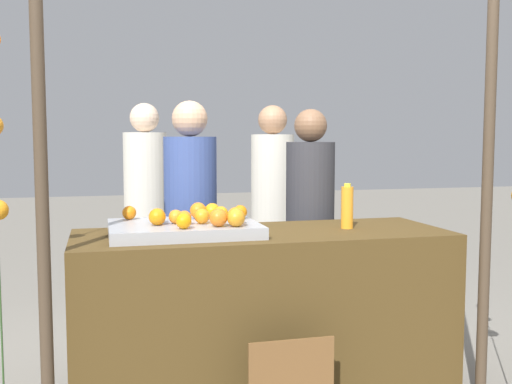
% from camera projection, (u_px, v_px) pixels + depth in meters
% --- Properties ---
extents(stall_counter, '(1.98, 0.73, 0.90)m').
position_uv_depth(stall_counter, '(263.00, 315.00, 3.25)').
color(stall_counter, '#4C3819').
rests_on(stall_counter, ground_plane).
extents(orange_tray, '(0.76, 0.55, 0.06)m').
position_uv_depth(orange_tray, '(184.00, 229.00, 3.12)').
color(orange_tray, '#9EA0A5').
rests_on(orange_tray, stall_counter).
extents(orange_0, '(0.09, 0.09, 0.09)m').
position_uv_depth(orange_0, '(218.00, 218.00, 2.98)').
color(orange_0, orange).
rests_on(orange_0, orange_tray).
extents(orange_1, '(0.07, 0.07, 0.07)m').
position_uv_depth(orange_1, '(184.00, 218.00, 3.05)').
color(orange_1, orange).
rests_on(orange_1, orange_tray).
extents(orange_2, '(0.07, 0.07, 0.07)m').
position_uv_depth(orange_2, '(129.00, 213.00, 3.24)').
color(orange_2, orange).
rests_on(orange_2, orange_tray).
extents(orange_3, '(0.09, 0.09, 0.09)m').
position_uv_depth(orange_3, '(157.00, 217.00, 3.03)').
color(orange_3, orange).
rests_on(orange_3, orange_tray).
extents(orange_4, '(0.08, 0.08, 0.08)m').
position_uv_depth(orange_4, '(240.00, 212.00, 3.27)').
color(orange_4, orange).
rests_on(orange_4, orange_tray).
extents(orange_5, '(0.08, 0.08, 0.08)m').
position_uv_depth(orange_5, '(212.00, 211.00, 3.30)').
color(orange_5, orange).
rests_on(orange_5, orange_tray).
extents(orange_6, '(0.09, 0.09, 0.09)m').
position_uv_depth(orange_6, '(236.00, 216.00, 3.07)').
color(orange_6, orange).
rests_on(orange_6, orange_tray).
extents(orange_7, '(0.08, 0.08, 0.08)m').
position_uv_depth(orange_7, '(202.00, 216.00, 3.08)').
color(orange_7, orange).
rests_on(orange_7, orange_tray).
extents(orange_8, '(0.07, 0.07, 0.07)m').
position_uv_depth(orange_8, '(176.00, 217.00, 3.09)').
color(orange_8, orange).
rests_on(orange_8, orange_tray).
extents(orange_9, '(0.09, 0.09, 0.09)m').
position_uv_depth(orange_9, '(236.00, 218.00, 2.98)').
color(orange_9, orange).
rests_on(orange_9, orange_tray).
extents(orange_10, '(0.08, 0.08, 0.08)m').
position_uv_depth(orange_10, '(184.00, 221.00, 2.91)').
color(orange_10, orange).
rests_on(orange_10, orange_tray).
extents(orange_11, '(0.08, 0.08, 0.08)m').
position_uv_depth(orange_11, '(158.00, 216.00, 3.11)').
color(orange_11, orange).
rests_on(orange_11, orange_tray).
extents(orange_12, '(0.08, 0.08, 0.08)m').
position_uv_depth(orange_12, '(221.00, 214.00, 3.19)').
color(orange_12, orange).
rests_on(orange_12, orange_tray).
extents(orange_13, '(0.09, 0.09, 0.09)m').
position_uv_depth(orange_13, '(198.00, 211.00, 3.28)').
color(orange_13, orange).
rests_on(orange_13, orange_tray).
extents(juice_bottle, '(0.07, 0.07, 0.25)m').
position_uv_depth(juice_bottle, '(347.00, 207.00, 3.33)').
color(juice_bottle, orange).
rests_on(juice_bottle, stall_counter).
extents(vendor_left, '(0.33, 0.33, 1.63)m').
position_uv_depth(vendor_left, '(191.00, 241.00, 3.77)').
color(vendor_left, '#384C8C').
rests_on(vendor_left, ground_plane).
extents(vendor_right, '(0.32, 0.32, 1.59)m').
position_uv_depth(vendor_right, '(310.00, 238.00, 3.99)').
color(vendor_right, '#333338').
rests_on(vendor_right, ground_plane).
extents(crowd_person_0, '(0.33, 0.33, 1.65)m').
position_uv_depth(crowd_person_0, '(272.00, 220.00, 4.69)').
color(crowd_person_0, beige).
rests_on(crowd_person_0, ground_plane).
extents(crowd_person_1, '(0.33, 0.33, 1.67)m').
position_uv_depth(crowd_person_1, '(146.00, 218.00, 4.72)').
color(crowd_person_1, beige).
rests_on(crowd_person_1, ground_plane).
extents(canopy_post_left, '(0.06, 0.06, 2.12)m').
position_uv_depth(canopy_post_left, '(43.00, 219.00, 2.54)').
color(canopy_post_left, '#473828').
rests_on(canopy_post_left, ground_plane).
extents(canopy_post_right, '(0.06, 0.06, 2.12)m').
position_uv_depth(canopy_post_right, '(487.00, 205.00, 3.07)').
color(canopy_post_right, '#473828').
rests_on(canopy_post_right, ground_plane).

